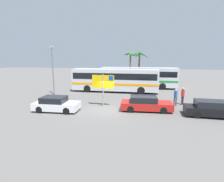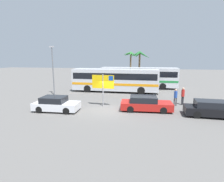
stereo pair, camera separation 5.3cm
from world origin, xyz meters
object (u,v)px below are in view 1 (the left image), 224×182
at_px(bus_rear_coach, 138,76).
at_px(car_black, 213,109).
at_px(car_white, 56,104).
at_px(pedestrian_by_bus, 176,96).
at_px(car_red, 146,104).
at_px(bus_front_coach, 115,79).
at_px(pedestrian_near_sign, 183,95).
at_px(ferry_sign, 104,83).

height_order(bus_rear_coach, car_black, bus_rear_coach).
bearing_deg(car_white, pedestrian_by_bus, 17.66).
distance_m(car_black, car_white, 13.39).
bearing_deg(car_red, bus_front_coach, 113.30).
height_order(bus_front_coach, car_red, bus_front_coach).
xyz_separation_m(bus_rear_coach, car_white, (-6.67, -14.25, -1.15)).
bearing_deg(car_white, pedestrian_near_sign, 18.55).
xyz_separation_m(bus_front_coach, ferry_sign, (0.22, -7.82, 0.54)).
distance_m(bus_front_coach, pedestrian_by_bus, 9.60).
distance_m(pedestrian_by_bus, pedestrian_near_sign, 0.91).
relative_size(bus_rear_coach, ferry_sign, 3.69).
bearing_deg(car_white, bus_front_coach, 68.12).
distance_m(car_red, pedestrian_near_sign, 4.61).
xyz_separation_m(bus_rear_coach, car_red, (1.27, -12.55, -1.15)).
bearing_deg(bus_rear_coach, pedestrian_near_sign, -63.20).
relative_size(ferry_sign, pedestrian_near_sign, 1.78).
xyz_separation_m(bus_front_coach, pedestrian_near_sign, (8.00, -5.78, -0.72)).
height_order(ferry_sign, car_red, ferry_sign).
distance_m(bus_rear_coach, pedestrian_near_sign, 11.02).
relative_size(pedestrian_by_bus, pedestrian_near_sign, 0.95).
height_order(car_white, pedestrian_near_sign, pedestrian_near_sign).
relative_size(car_black, pedestrian_by_bus, 2.69).
distance_m(ferry_sign, pedestrian_by_bus, 7.30).
relative_size(bus_front_coach, ferry_sign, 3.69).
bearing_deg(car_red, pedestrian_near_sign, 32.91).
height_order(bus_front_coach, pedestrian_near_sign, bus_front_coach).
distance_m(car_red, pedestrian_by_bus, 3.70).
bearing_deg(ferry_sign, car_red, -6.25).
height_order(bus_front_coach, ferry_sign, ferry_sign).
relative_size(ferry_sign, car_black, 0.70).
relative_size(car_black, car_white, 1.12).
height_order(bus_rear_coach, car_red, bus_rear_coach).
xyz_separation_m(bus_front_coach, car_black, (9.73, -9.26, -1.15)).
xyz_separation_m(car_white, pedestrian_by_bus, (10.86, 3.95, 0.37)).
bearing_deg(pedestrian_near_sign, ferry_sign, -119.58).
bearing_deg(bus_rear_coach, bus_front_coach, -126.93).
distance_m(bus_rear_coach, car_red, 12.66).
height_order(bus_front_coach, pedestrian_by_bus, bus_front_coach).
relative_size(bus_front_coach, car_red, 2.53).
bearing_deg(bus_front_coach, bus_rear_coach, 53.07).
xyz_separation_m(car_black, car_white, (-13.35, -0.96, -0.00)).
relative_size(ferry_sign, pedestrian_by_bus, 1.88).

